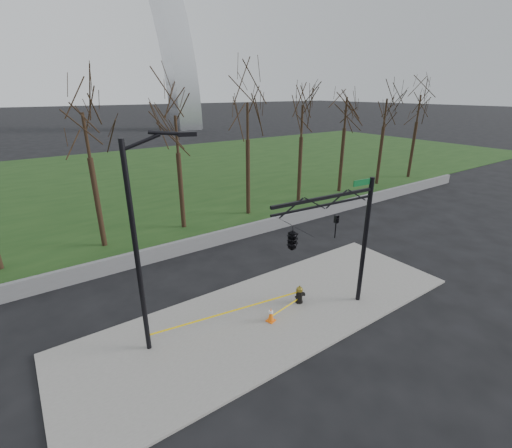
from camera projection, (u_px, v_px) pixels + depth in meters
ground at (273, 314)px, 15.65m from camera, size 500.00×500.00×0.00m
sidewalk at (273, 313)px, 15.64m from camera, size 18.00×6.00×0.10m
grass_strip at (107, 180)px, 38.59m from camera, size 120.00×40.00×0.06m
guardrail at (194, 244)px, 21.61m from camera, size 60.00×0.30×0.90m
tree_row at (215, 159)px, 25.21m from camera, size 53.76×4.00×9.49m
fire_hydrant at (299, 295)px, 16.18m from camera, size 0.54×0.35×0.87m
traffic_cone at (271, 314)px, 14.88m from camera, size 0.42×0.42×0.66m
street_light at (141, 237)px, 11.86m from camera, size 2.33×0.86×8.21m
traffic_signal_mast at (308, 234)px, 13.57m from camera, size 5.09×2.52×6.00m
caution_tape at (244, 310)px, 14.88m from camera, size 6.79×1.36×0.44m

